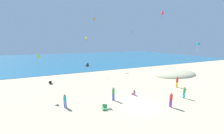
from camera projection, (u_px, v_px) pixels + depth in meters
The scene contains 18 objects.
ground_plane at pixel (106, 81), 24.22m from camera, with size 120.00×120.00×0.00m, color #C6B58C.
ocean_water at pixel (74, 58), 59.10m from camera, with size 120.00×60.00×0.05m, color #236084.
dune_mound at pixel (173, 74), 29.77m from camera, with size 11.09×7.77×2.04m, color #C1B78D.
beach_chair_far_left at pixel (51, 83), 22.47m from camera, with size 0.74×0.76×0.54m.
beach_chair_mid_beach at pixel (105, 107), 13.97m from camera, with size 0.75×0.79×0.55m.
person_0 at pixel (184, 92), 16.64m from camera, with size 0.35×0.35×1.49m.
person_1 at pixel (113, 93), 16.04m from camera, with size 0.39×0.39×1.66m.
person_2 at pixel (134, 93), 17.77m from camera, with size 0.40×0.62×0.72m.
person_3 at pixel (171, 99), 14.31m from camera, with size 0.33×0.33×1.64m.
person_4 at pixel (177, 81), 20.77m from camera, with size 0.37×0.37×1.74m.
person_5 at pixel (65, 100), 14.27m from camera, with size 0.35×0.35×1.51m.
kite_green at pixel (132, 29), 37.76m from camera, with size 0.73×1.00×1.98m.
kite_lime at pixel (39, 55), 16.89m from camera, with size 0.72×0.74×1.04m.
kite_orange at pixel (94, 18), 35.67m from camera, with size 0.75×1.03×1.71m.
kite_black at pixel (88, 64), 15.65m from camera, with size 0.46×0.63×1.50m.
kite_red at pixel (163, 12), 22.18m from camera, with size 0.87×0.76×1.62m.
kite_teal at pixel (198, 43), 16.01m from camera, with size 0.69×0.66×1.18m.
kite_yellow at pixel (86, 38), 29.56m from camera, with size 0.57×0.41×1.14m.
Camera 1 is at (-8.40, -11.81, 6.97)m, focal length 21.12 mm.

